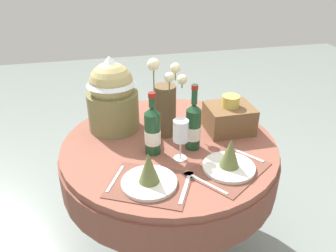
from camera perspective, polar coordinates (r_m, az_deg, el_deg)
The scene contains 10 objects.
ground at distance 2.22m, azimuth 0.17°, elevation -19.28°, with size 8.00×8.00×0.00m, color gray.
dining_table at distance 1.82m, azimuth 0.20°, elevation -6.37°, with size 1.13×1.13×0.74m.
place_setting_left at distance 1.43m, azimuth -3.24°, elevation -8.44°, with size 0.42×0.39×0.16m.
place_setting_right at distance 1.55m, azimuth 10.37°, elevation -5.83°, with size 0.43×0.41×0.16m.
flower_vase at distance 1.75m, azimuth -0.39°, elevation 3.59°, with size 0.20×0.21×0.44m.
wine_bottle_left at distance 1.65m, azimuth 4.31°, elevation 0.02°, with size 0.08×0.08×0.34m.
wine_bottle_right at distance 1.61m, azimuth -2.64°, elevation -0.74°, with size 0.08×0.08×0.32m.
wine_glass_right at distance 1.54m, azimuth 2.17°, elevation -0.96°, with size 0.07×0.07×0.21m.
gift_tub_back_left at distance 1.81m, azimuth -9.50°, elevation 5.78°, with size 0.28×0.28×0.41m.
woven_basket_side_right at distance 1.85m, azimuth 10.33°, elevation 1.47°, with size 0.24×0.21×0.20m.
Camera 1 is at (-0.35, -1.45, 1.65)m, focal length 35.92 mm.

